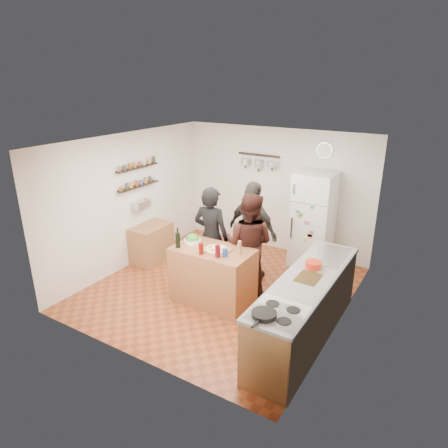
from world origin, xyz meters
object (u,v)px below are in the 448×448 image
Objects in this scene: person_center at (249,244)px; side_table at (152,243)px; pepper_mill at (240,249)px; red_bowl at (313,265)px; counter_run at (305,309)px; skillet at (264,314)px; person_back at (252,231)px; wine_bottle at (178,240)px; salad_bowl at (192,241)px; fridge at (313,220)px; person_left at (211,237)px; prep_island at (213,275)px; salt_canister at (225,253)px; wall_clock at (325,150)px.

person_center is 2.16× the size of side_table.
red_bowl is (1.10, 0.13, -0.03)m from pepper_mill.
red_bowl is 3.47m from side_table.
counter_run is 9.31× the size of skillet.
wine_bottle is at bearing 76.92° from person_back.
salad_bowl reaches higher than side_table.
side_table is (-2.69, -1.51, -0.54)m from fridge.
person_back is (0.57, 1.00, -0.05)m from salad_bowl.
fridge reaches higher than person_center.
person_left is 2.19× the size of side_table.
prep_island is 1.95m from side_table.
prep_island is at bearing 174.58° from counter_run.
person_left is 1.01× the size of person_center.
skillet is at bearing -91.99° from red_bowl.
salad_bowl is at bearing 74.82° from person_left.
pepper_mill reaches higher than red_bowl.
person_back is 6.28× the size of skillet.
prep_island is 1.61m from counter_run.
salt_canister is 0.07× the size of person_back.
fridge reaches higher than red_bowl.
person_left reaches higher than wine_bottle.
skillet is 1.44m from red_bowl.
wine_bottle is 0.73m from person_left.
pepper_mill reaches higher than salad_bowl.
skillet is at bearing -43.44° from salt_canister.
prep_island is 1.64m from red_bowl.
fridge is (0.55, 2.27, -0.07)m from salt_canister.
counter_run is 11.52× the size of red_bowl.
prep_island is 1.14m from person_back.
salt_canister is at bearing -21.80° from prep_island.
person_center is 0.51m from person_back.
fridge is (0.71, 1.10, 0.01)m from person_back.
prep_island is at bearing -173.32° from red_bowl.
person_left reaches higher than counter_run.
salad_bowl is 2.17× the size of salt_canister.
fridge is at bearing 100.80° from skillet.
side_table is at bearing -9.54° from person_center.
skillet is at bearing 114.76° from person_center.
salad_bowl is 3.00m from wall_clock.
salt_canister reaches higher than salad_bowl.
pepper_mill reaches higher than side_table.
prep_island is 0.69× the size of fridge.
wine_bottle reaches higher than red_bowl.
pepper_mill is 0.11× the size of person_center.
red_bowl reaches higher than skillet.
person_center is 1.29m from red_bowl.
pepper_mill is at bearing 15.87° from wine_bottle.
person_center is 0.96× the size of fridge.
counter_run is at bearing 157.50° from person_left.
salt_canister is 1.29m from red_bowl.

